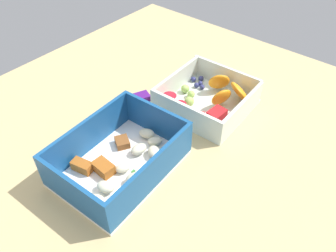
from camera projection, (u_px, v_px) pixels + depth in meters
table_surface at (173, 136)px, 60.27cm from camera, size 80.00×80.00×2.00cm
pasta_container at (120, 160)px, 51.85cm from camera, size 19.85×14.82×6.68cm
fruit_bowl at (208, 99)px, 63.73cm from camera, size 15.74×15.72×5.34cm
candy_bar at (132, 100)px, 65.41cm from camera, size 7.37×5.03×1.20cm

